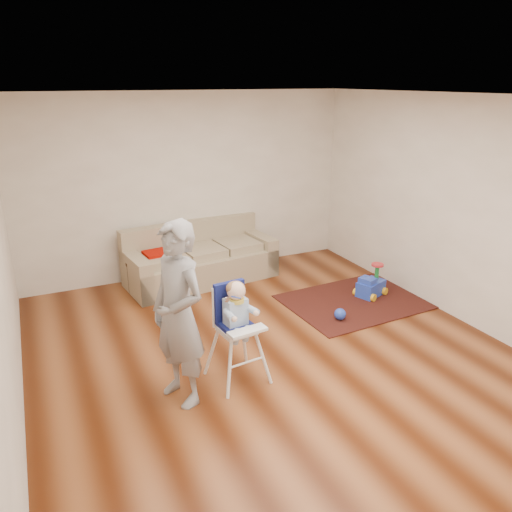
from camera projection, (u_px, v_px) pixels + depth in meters
name	position (u px, v px, depth m)	size (l,w,h in m)	color
ground	(271.00, 352.00, 5.50)	(5.50, 5.50, 0.00)	#451A07
room_envelope	(251.00, 175.00, 5.32)	(5.04, 5.52, 2.72)	beige
sofa	(201.00, 254.00, 7.32)	(2.25, 1.13, 0.84)	tan
side_table	(140.00, 271.00, 7.19)	(0.45, 0.45, 0.45)	black
area_rug	(355.00, 301.00, 6.74)	(1.81, 1.36, 0.01)	#33140F
ride_on_toy	(371.00, 281.00, 6.85)	(0.39, 0.28, 0.43)	blue
toy_ball	(340.00, 314.00, 6.19)	(0.15, 0.15, 0.15)	blue
high_chair	(237.00, 333.00, 4.85)	(0.54, 0.54, 1.06)	white
adult	(179.00, 315.00, 4.43)	(0.63, 0.41, 1.73)	gray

